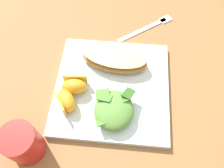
{
  "coord_description": "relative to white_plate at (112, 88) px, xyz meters",
  "views": [
    {
      "loc": [
        0.28,
        0.03,
        0.52
      ],
      "look_at": [
        0.0,
        0.0,
        0.03
      ],
      "focal_mm": 37.25,
      "sensor_mm": 36.0,
      "label": 1
    }
  ],
  "objects": [
    {
      "name": "metal_fork",
      "position": [
        -0.22,
        0.09,
        -0.01
      ],
      "size": [
        0.12,
        0.16,
        0.01
      ],
      "color": "silver",
      "rests_on": "ground"
    },
    {
      "name": "orange_wedge_front",
      "position": [
        0.02,
        -0.09,
        0.03
      ],
      "size": [
        0.04,
        0.06,
        0.04
      ],
      "color": "orange",
      "rests_on": "white_plate"
    },
    {
      "name": "orange_wedge_middle",
      "position": [
        0.06,
        -0.1,
        0.03
      ],
      "size": [
        0.07,
        0.06,
        0.04
      ],
      "color": "orange",
      "rests_on": "white_plate"
    },
    {
      "name": "ground",
      "position": [
        0.0,
        0.0,
        -0.01
      ],
      "size": [
        3.0,
        3.0,
        0.0
      ],
      "primitive_type": "plane",
      "color": "olive"
    },
    {
      "name": "green_salad_pile",
      "position": [
        0.07,
        0.01,
        0.03
      ],
      "size": [
        0.11,
        0.09,
        0.04
      ],
      "color": "#5B8E3D",
      "rests_on": "white_plate"
    },
    {
      "name": "drinking_red_cup",
      "position": [
        0.17,
        -0.17,
        0.04
      ],
      "size": [
        0.07,
        0.07,
        0.09
      ],
      "primitive_type": "cylinder",
      "color": "red",
      "rests_on": "ground"
    },
    {
      "name": "white_plate",
      "position": [
        0.0,
        0.0,
        0.0
      ],
      "size": [
        0.28,
        0.28,
        0.02
      ],
      "primitive_type": "cube",
      "color": "silver",
      "rests_on": "ground"
    },
    {
      "name": "cheesy_pizza_bread",
      "position": [
        -0.07,
        -0.0,
        0.03
      ],
      "size": [
        0.1,
        0.18,
        0.04
      ],
      "color": "#A87038",
      "rests_on": "white_plate"
    }
  ]
}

